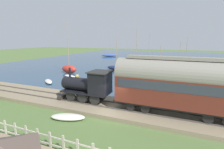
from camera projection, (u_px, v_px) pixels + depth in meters
ground_plane at (112, 114)px, 15.15m from camera, size 200.00×200.00×0.00m
harbor_water at (166, 60)px, 54.51m from camera, size 80.00×80.00×0.01m
rail_embankment at (117, 108)px, 16.03m from camera, size 4.57×56.00×0.47m
steam_locomotive at (89, 84)px, 16.73m from camera, size 2.06×5.37×3.15m
passenger_coach at (177, 83)px, 13.54m from camera, size 2.24×10.05×4.61m
sailboat_teal at (179, 59)px, 51.49m from camera, size 2.86×3.59×5.65m
sailboat_black at (149, 60)px, 50.89m from camera, size 2.61×6.03×7.93m
sailboat_white at (160, 72)px, 31.56m from camera, size 3.81×5.92×5.13m
sailboat_gray at (136, 65)px, 40.81m from camera, size 3.58×4.64×8.82m
sailboat_blue at (110, 55)px, 64.78m from camera, size 3.52×5.82×9.12m
sailboat_brown at (185, 63)px, 42.03m from camera, size 3.61×4.51×6.87m
sailboat_navy at (116, 68)px, 36.33m from camera, size 2.46×4.72×6.01m
sailboat_red at (69, 69)px, 33.51m from camera, size 1.95×3.52×9.50m
rowboat_far_out at (70, 76)px, 30.00m from camera, size 1.72×2.90×0.31m
rowboat_near_shore at (216, 105)px, 16.71m from camera, size 1.63×3.14×0.34m
rowboat_mid_harbor at (49, 81)px, 25.99m from camera, size 2.57×2.88×0.40m
beached_dinghy at (68, 117)px, 14.09m from camera, size 1.88×3.00×0.44m
picket_fence at (70, 146)px, 9.64m from camera, size 0.06×20.14×1.12m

